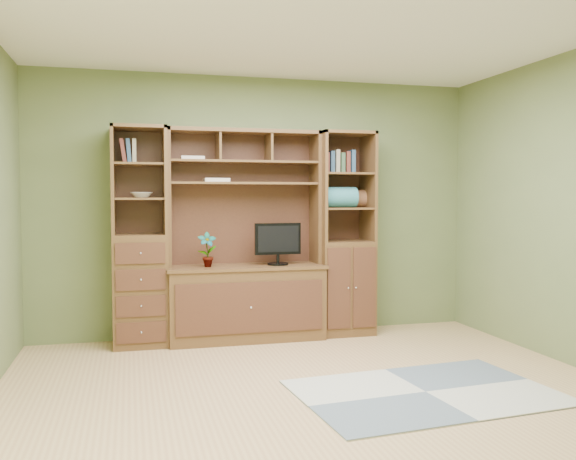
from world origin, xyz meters
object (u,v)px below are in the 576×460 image
object	(u,v)px
right_tower	(344,233)
monitor	(278,236)
center_hutch	(246,235)
left_tower	(140,237)

from	to	relation	value
right_tower	monitor	xyz separation A→B (m)	(-0.71, -0.07, -0.01)
center_hutch	right_tower	distance (m)	1.03
center_hutch	right_tower	bearing A→B (deg)	2.23
right_tower	monitor	size ratio (longest dim) A/B	3.62
left_tower	right_tower	distance (m)	2.02
left_tower	monitor	size ratio (longest dim) A/B	3.62
monitor	right_tower	bearing A→B (deg)	3.71
center_hutch	left_tower	xyz separation A→B (m)	(-1.00, 0.04, 0.00)
center_hutch	right_tower	world-z (taller)	same
left_tower	monitor	bearing A→B (deg)	-3.27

